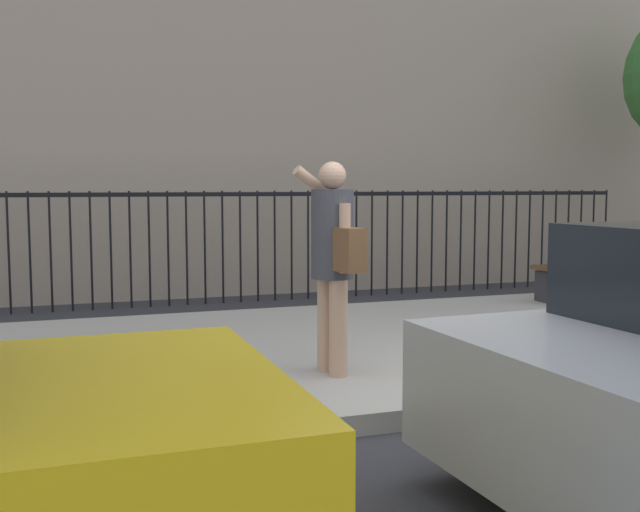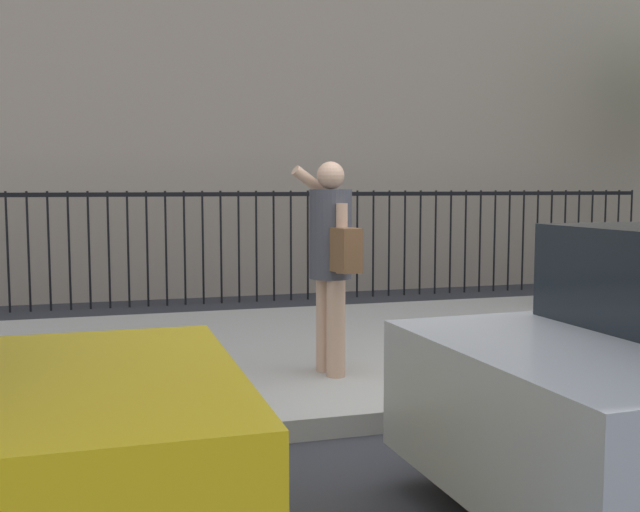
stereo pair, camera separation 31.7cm
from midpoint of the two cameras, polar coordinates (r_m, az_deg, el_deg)
ground_plane at (r=5.47m, az=13.75°, el=-12.49°), size 60.00×60.00×0.00m
sidewalk at (r=7.37m, az=5.11°, el=-7.09°), size 28.00×4.40×0.15m
iron_fence at (r=10.74m, az=-2.07°, el=1.95°), size 12.03×0.04×1.60m
pedestrian_on_phone at (r=5.90m, az=2.47°, el=0.32°), size 0.50×0.69×1.71m
street_bench at (r=10.38m, az=22.53°, el=-0.63°), size 1.60×0.45×0.95m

